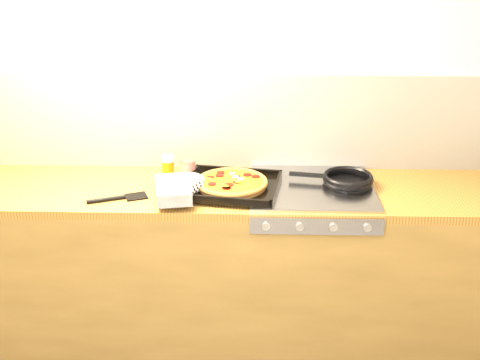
{
  "coord_description": "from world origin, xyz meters",
  "views": [
    {
      "loc": [
        0.18,
        -1.62,
        2.06
      ],
      "look_at": [
        0.1,
        1.08,
        0.95
      ],
      "focal_mm": 45.0,
      "sensor_mm": 36.0,
      "label": 1
    }
  ],
  "objects_px": {
    "pizza_on_tray": "(216,185)",
    "tomato_can": "(189,169)",
    "frying_pan": "(347,179)",
    "juice_glass": "(168,166)"
  },
  "relations": [
    {
      "from": "pizza_on_tray",
      "to": "tomato_can",
      "type": "xyz_separation_m",
      "value": [
        -0.15,
        0.19,
        0.0
      ]
    },
    {
      "from": "frying_pan",
      "to": "juice_glass",
      "type": "height_order",
      "value": "juice_glass"
    },
    {
      "from": "tomato_can",
      "to": "juice_glass",
      "type": "relative_size",
      "value": 0.92
    },
    {
      "from": "pizza_on_tray",
      "to": "frying_pan",
      "type": "relative_size",
      "value": 1.43
    },
    {
      "from": "pizza_on_tray",
      "to": "tomato_can",
      "type": "height_order",
      "value": "tomato_can"
    },
    {
      "from": "pizza_on_tray",
      "to": "frying_pan",
      "type": "distance_m",
      "value": 0.65
    },
    {
      "from": "frying_pan",
      "to": "juice_glass",
      "type": "relative_size",
      "value": 4.0
    },
    {
      "from": "pizza_on_tray",
      "to": "tomato_can",
      "type": "bearing_deg",
      "value": 128.8
    },
    {
      "from": "frying_pan",
      "to": "juice_glass",
      "type": "bearing_deg",
      "value": 172.65
    },
    {
      "from": "frying_pan",
      "to": "juice_glass",
      "type": "xyz_separation_m",
      "value": [
        -0.9,
        0.12,
        0.02
      ]
    }
  ]
}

